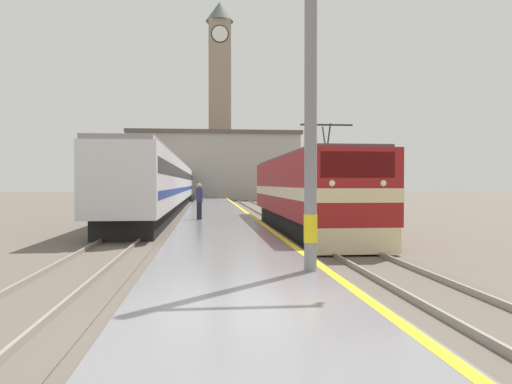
{
  "coord_description": "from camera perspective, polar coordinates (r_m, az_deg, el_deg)",
  "views": [
    {
      "loc": [
        -0.7,
        -7.37,
        2.25
      ],
      "look_at": [
        2.32,
        22.91,
        1.74
      ],
      "focal_mm": 35.0,
      "sensor_mm": 36.0,
      "label": 1
    }
  ],
  "objects": [
    {
      "name": "station_building",
      "position": [
        68.83,
        -4.73,
        3.01
      ],
      "size": [
        23.33,
        7.04,
        9.35
      ],
      "color": "#A8A399",
      "rests_on": "ground"
    },
    {
      "name": "clock_tower",
      "position": [
        76.45,
        -4.18,
        10.94
      ],
      "size": [
        4.12,
        4.12,
        29.5
      ],
      "color": "gray",
      "rests_on": "ground"
    },
    {
      "name": "person_on_platform",
      "position": [
        25.82,
        -6.5,
        -0.95
      ],
      "size": [
        0.34,
        0.34,
        1.86
      ],
      "color": "#23232D",
      "rests_on": "platform"
    },
    {
      "name": "passenger_train",
      "position": [
        44.82,
        -9.87,
        0.87
      ],
      "size": [
        2.92,
        52.64,
        4.06
      ],
      "color": "black",
      "rests_on": "ground"
    },
    {
      "name": "ground_plane",
      "position": [
        37.45,
        -4.62,
        -2.48
      ],
      "size": [
        200.0,
        200.0,
        0.0
      ],
      "primitive_type": "plane",
      "color": "#60564C"
    },
    {
      "name": "platform",
      "position": [
        32.44,
        -4.45,
        -2.65
      ],
      "size": [
        4.01,
        140.0,
        0.41
      ],
      "color": "slate",
      "rests_on": "ground"
    },
    {
      "name": "rail_track_near",
      "position": [
        32.77,
        2.33,
        -2.92
      ],
      "size": [
        2.83,
        140.0,
        0.16
      ],
      "color": "#60564C",
      "rests_on": "ground"
    },
    {
      "name": "catenary_mast",
      "position": [
        10.8,
        6.75,
        11.9
      ],
      "size": [
        2.68,
        0.29,
        7.84
      ],
      "color": "gray",
      "rests_on": "platform"
    },
    {
      "name": "locomotive_train",
      "position": [
        23.12,
        5.71,
        -0.1
      ],
      "size": [
        2.92,
        16.06,
        4.53
      ],
      "color": "black",
      "rests_on": "ground"
    },
    {
      "name": "rail_track_far",
      "position": [
        32.61,
        -11.43,
        -2.96
      ],
      "size": [
        2.83,
        140.0,
        0.16
      ],
      "color": "#60564C",
      "rests_on": "ground"
    }
  ]
}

